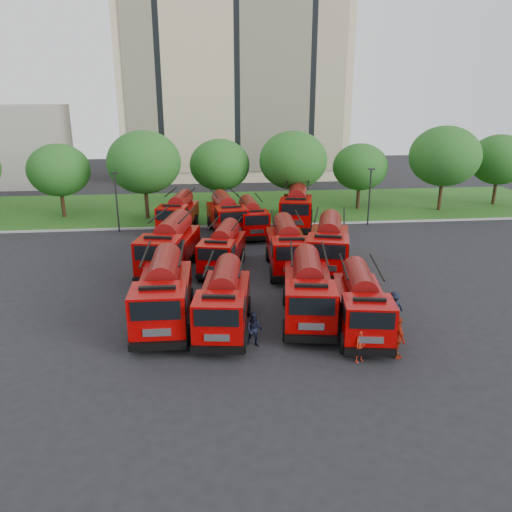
{
  "coord_description": "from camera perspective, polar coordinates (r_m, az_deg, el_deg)",
  "views": [
    {
      "loc": [
        -2.75,
        -25.27,
        11.21
      ],
      "look_at": [
        0.37,
        3.65,
        1.8
      ],
      "focal_mm": 35.0,
      "sensor_mm": 36.0,
      "label": 1
    }
  ],
  "objects": [
    {
      "name": "fire_truck_10",
      "position": [
        41.76,
        -0.56,
        4.41
      ],
      "size": [
        2.58,
        6.43,
        2.88
      ],
      "rotation": [
        0.0,
        0.0,
        0.05
      ],
      "color": "black",
      "rests_on": "ground"
    },
    {
      "name": "fire_truck_2",
      "position": [
        25.97,
        5.98,
        -3.89
      ],
      "size": [
        3.49,
        7.29,
        3.18
      ],
      "rotation": [
        0.0,
        0.0,
        -0.16
      ],
      "color": "black",
      "rests_on": "ground"
    },
    {
      "name": "lamp_post_1",
      "position": [
        45.72,
        12.87,
        7.0
      ],
      "size": [
        0.6,
        0.25,
        5.11
      ],
      "color": "black",
      "rests_on": "ground"
    },
    {
      "name": "tree_1",
      "position": [
        50.49,
        -21.6,
        9.11
      ],
      "size": [
        5.71,
        5.71,
        6.98
      ],
      "color": "#382314",
      "rests_on": "ground"
    },
    {
      "name": "fire_truck_0",
      "position": [
        25.71,
        -10.51,
        -4.12
      ],
      "size": [
        2.85,
        7.45,
        3.37
      ],
      "rotation": [
        0.0,
        0.0,
        -0.02
      ],
      "color": "black",
      "rests_on": "ground"
    },
    {
      "name": "firefighter_0",
      "position": [
        22.96,
        11.72,
        -11.72
      ],
      "size": [
        0.68,
        0.62,
        1.53
      ],
      "primitive_type": "imported",
      "rotation": [
        0.0,
        0.0,
        0.48
      ],
      "color": "maroon",
      "rests_on": "ground"
    },
    {
      "name": "firefighter_1",
      "position": [
        23.75,
        -0.21,
        -10.24
      ],
      "size": [
        0.9,
        0.61,
        1.7
      ],
      "primitive_type": "imported",
      "rotation": [
        0.0,
        0.0,
        -0.21
      ],
      "color": "black",
      "rests_on": "ground"
    },
    {
      "name": "tree_7",
      "position": [
        58.43,
        26.05,
        9.87
      ],
      "size": [
        6.05,
        6.05,
        7.39
      ],
      "color": "#382314",
      "rests_on": "ground"
    },
    {
      "name": "fire_truck_3",
      "position": [
        25.12,
        11.92,
        -5.24
      ],
      "size": [
        3.29,
        6.8,
        2.97
      ],
      "rotation": [
        0.0,
        0.0,
        -0.17
      ],
      "color": "black",
      "rests_on": "ground"
    },
    {
      "name": "lamp_post_0",
      "position": [
        43.88,
        -15.66,
        6.34
      ],
      "size": [
        0.6,
        0.25,
        5.11
      ],
      "color": "black",
      "rests_on": "ground"
    },
    {
      "name": "fire_truck_5",
      "position": [
        33.44,
        -3.8,
        0.91
      ],
      "size": [
        3.62,
        6.65,
        2.88
      ],
      "rotation": [
        0.0,
        0.0,
        -0.24
      ],
      "color": "black",
      "rests_on": "ground"
    },
    {
      "name": "fire_truck_4",
      "position": [
        33.46,
        -9.83,
        1.21
      ],
      "size": [
        4.08,
        7.95,
        3.45
      ],
      "rotation": [
        0.0,
        0.0,
        -0.2
      ],
      "color": "black",
      "rests_on": "ground"
    },
    {
      "name": "tree_6",
      "position": [
        53.21,
        20.76,
        10.62
      ],
      "size": [
        6.89,
        6.89,
        8.42
      ],
      "color": "#382314",
      "rests_on": "ground"
    },
    {
      "name": "curb",
      "position": [
        44.67,
        -2.44,
        3.47
      ],
      "size": [
        70.0,
        0.3,
        0.14
      ],
      "primitive_type": "cube",
      "color": "gray",
      "rests_on": "ground"
    },
    {
      "name": "firefighter_4",
      "position": [
        31.83,
        -11.79,
        -3.09
      ],
      "size": [
        0.94,
        0.98,
        1.69
      ],
      "primitive_type": "imported",
      "rotation": [
        0.0,
        0.0,
        2.27
      ],
      "color": "black",
      "rests_on": "ground"
    },
    {
      "name": "fire_truck_1",
      "position": [
        24.84,
        -3.7,
        -5.05
      ],
      "size": [
        3.21,
        6.93,
        3.04
      ],
      "rotation": [
        0.0,
        0.0,
        -0.14
      ],
      "color": "black",
      "rests_on": "ground"
    },
    {
      "name": "ground",
      "position": [
        27.78,
        0.05,
        -5.88
      ],
      "size": [
        140.0,
        140.0,
        0.0
      ],
      "primitive_type": "plane",
      "color": "black",
      "rests_on": "ground"
    },
    {
      "name": "firefighter_5",
      "position": [
        36.22,
        7.75,
        -0.27
      ],
      "size": [
        1.87,
        1.33,
        1.85
      ],
      "primitive_type": "imported",
      "rotation": [
        0.0,
        0.0,
        2.75
      ],
      "color": "maroon",
      "rests_on": "ground"
    },
    {
      "name": "tree_2",
      "position": [
        47.42,
        -12.68,
        10.41
      ],
      "size": [
        6.72,
        6.72,
        8.22
      ],
      "color": "#382314",
      "rests_on": "ground"
    },
    {
      "name": "fire_truck_6",
      "position": [
        33.29,
        3.6,
        1.15
      ],
      "size": [
        2.96,
        7.21,
        3.22
      ],
      "rotation": [
        0.0,
        0.0,
        -0.06
      ],
      "color": "black",
      "rests_on": "ground"
    },
    {
      "name": "fire_truck_9",
      "position": [
        42.13,
        -3.43,
        4.74
      ],
      "size": [
        3.31,
        7.34,
        3.23
      ],
      "rotation": [
        0.0,
        0.0,
        0.12
      ],
      "color": "black",
      "rests_on": "ground"
    },
    {
      "name": "apartment_building",
      "position": [
        73.37,
        -2.59,
        18.92
      ],
      "size": [
        30.0,
        14.18,
        25.0
      ],
      "color": "beige",
      "rests_on": "ground"
    },
    {
      "name": "tree_5",
      "position": [
        51.71,
        11.81,
        9.93
      ],
      "size": [
        5.46,
        5.46,
        6.68
      ],
      "color": "#382314",
      "rests_on": "ground"
    },
    {
      "name": "lawn",
      "position": [
        52.54,
        -3.04,
        5.65
      ],
      "size": [
        70.0,
        16.0,
        0.12
      ],
      "primitive_type": "cube",
      "color": "#164813",
      "rests_on": "ground"
    },
    {
      "name": "tree_3",
      "position": [
        49.73,
        -4.16,
        10.34
      ],
      "size": [
        5.88,
        5.88,
        7.19
      ],
      "color": "#382314",
      "rests_on": "ground"
    },
    {
      "name": "fire_truck_8",
      "position": [
        43.5,
        -8.83,
        4.89
      ],
      "size": [
        3.54,
        7.1,
        3.09
      ],
      "rotation": [
        0.0,
        0.0,
        -0.18
      ],
      "color": "black",
      "rests_on": "ground"
    },
    {
      "name": "firefighter_3",
      "position": [
        26.91,
        15.31,
        -7.38
      ],
      "size": [
        1.2,
        0.78,
        1.72
      ],
      "primitive_type": "imported",
      "rotation": [
        0.0,
        0.0,
        3.34
      ],
      "color": "black",
      "rests_on": "ground"
    },
    {
      "name": "firefighter_2",
      "position": [
        23.66,
        15.62,
        -11.08
      ],
      "size": [
        0.84,
        1.24,
        1.95
      ],
      "primitive_type": "imported",
      "rotation": [
        0.0,
        0.0,
        1.75
      ],
      "color": "maroon",
      "rests_on": "ground"
    },
    {
      "name": "fire_truck_11",
      "position": [
        44.4,
        4.65,
        5.57
      ],
      "size": [
        4.24,
        8.05,
        3.49
      ],
      "rotation": [
        0.0,
        0.0,
        -0.22
      ],
      "color": "black",
      "rests_on": "ground"
    },
    {
      "name": "fire_truck_7",
      "position": [
        33.68,
        8.29,
        1.34
      ],
      "size": [
        4.47,
        7.83,
        3.38
      ],
      "rotation": [
        0.0,
        0.0,
        -0.28
      ],
      "color": "black",
      "rests_on": "ground"
    },
    {
      "name": "tree_4",
      "position": [
        48.93,
        4.26,
        10.85
      ],
      "size": [
        6.55,
        6.55,
        8.01
      ],
      "color": "#382314",
      "rests_on": "ground"
    }
  ]
}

